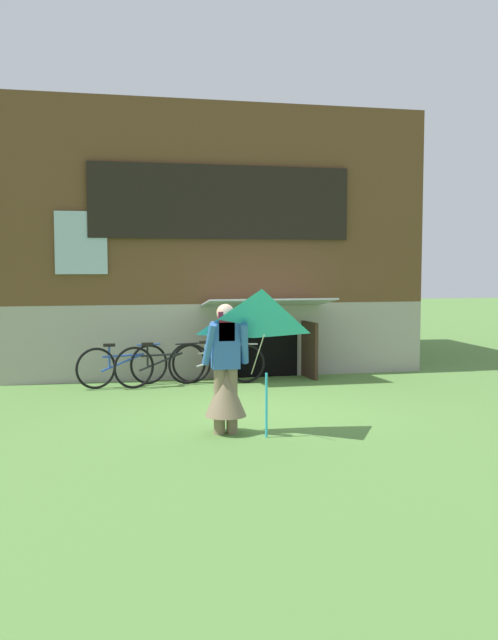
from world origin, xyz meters
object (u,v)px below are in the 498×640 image
Objects in this scene: person at (226,379)px; bicycle_silver at (218,362)px; bicycle_blue at (123,365)px; bicycle_black at (161,365)px; kite at (262,330)px.

person is 3.78m from bicycle_silver.
bicycle_silver is 1.68m from bicycle_blue.
person is 3.66m from bicycle_black.
kite reaches higher than person.
kite is 4.66m from bicycle_blue.
bicycle_blue reaches higher than bicycle_silver.
bicycle_blue is (-0.65, 0.10, -0.01)m from bicycle_black.
bicycle_silver is 1.04m from bicycle_black.
bicycle_silver is (0.23, 4.33, -0.99)m from kite.
kite is 1.03× the size of bicycle_black.
bicycle_silver is 1.02× the size of bicycle_blue.
bicycle_silver is at bearing -17.66° from bicycle_blue.
bicycle_silver is at bearing -9.34° from bicycle_black.
bicycle_silver is (0.55, 3.73, -0.32)m from person.
person is 0.99× the size of bicycle_black.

